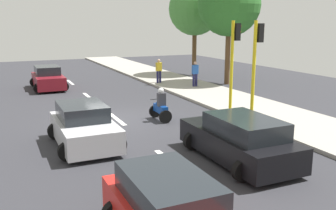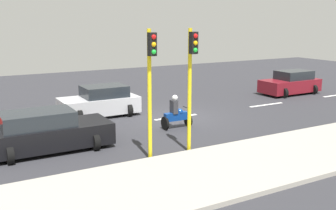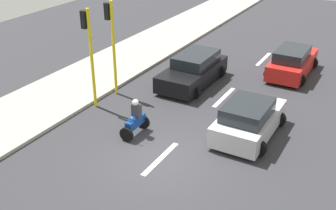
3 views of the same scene
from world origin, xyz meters
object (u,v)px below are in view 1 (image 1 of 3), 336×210
car_silver (84,127)px  street_tree_north (195,9)px  car_maroon (48,78)px  traffic_light_corner (256,59)px  car_black (239,140)px  street_tree_center (229,5)px  pedestrian_near_signal (195,73)px  pedestrian_by_tree (159,70)px  traffic_light_midblock (234,56)px  motorcycle (160,107)px

car_silver → street_tree_north: (12.46, 14.70, 4.74)m
car_maroon → traffic_light_corner: traffic_light_corner is taller
car_black → street_tree_center: (8.21, 13.28, 4.87)m
street_tree_center → pedestrian_near_signal: bearing=-167.2°
car_maroon → traffic_light_corner: size_ratio=0.89×
pedestrian_by_tree → traffic_light_midblock: traffic_light_midblock is taller
car_maroon → traffic_light_midblock: (6.68, -12.01, 2.22)m
car_black → traffic_light_midblock: traffic_light_midblock is taller
pedestrian_near_signal → pedestrian_by_tree: bearing=122.9°
motorcycle → traffic_light_corner: bearing=-42.4°
traffic_light_midblock → street_tree_center: 10.61m
car_maroon → pedestrian_by_tree: (7.49, -1.48, 0.35)m
traffic_light_midblock → pedestrian_near_signal: bearing=73.2°
car_maroon → traffic_light_corner: 15.33m
pedestrian_near_signal → traffic_light_midblock: 8.60m
traffic_light_corner → street_tree_center: 11.96m
traffic_light_midblock → street_tree_north: street_tree_north is taller
traffic_light_midblock → street_tree_north: 15.01m
pedestrian_by_tree → street_tree_center: street_tree_center is taller
car_black → traffic_light_midblock: 5.79m
motorcycle → traffic_light_midblock: size_ratio=0.34×
traffic_light_midblock → street_tree_center: street_tree_center is taller
traffic_light_corner → street_tree_center: bearing=62.3°
street_tree_north → street_tree_center: street_tree_center is taller
pedestrian_near_signal → traffic_light_midblock: traffic_light_midblock is taller
car_black → car_silver: bearing=139.5°
motorcycle → traffic_light_midblock: bearing=-21.3°
car_black → motorcycle: (-0.29, 5.76, -0.07)m
pedestrian_near_signal → traffic_light_midblock: bearing=-106.8°
pedestrian_by_tree → traffic_light_midblock: bearing=-94.4°
pedestrian_near_signal → traffic_light_midblock: size_ratio=0.38×
motorcycle → pedestrian_by_tree: 10.11m
car_maroon → motorcycle: motorcycle is taller
traffic_light_corner → street_tree_north: size_ratio=0.59×
motorcycle → pedestrian_by_tree: bearing=67.3°
motorcycle → car_silver: bearing=-151.6°
motorcycle → street_tree_north: bearing=55.9°
pedestrian_near_signal → traffic_light_corner: 10.12m
car_black → street_tree_center: size_ratio=0.58×
car_silver → traffic_light_midblock: 7.43m
car_maroon → traffic_light_midblock: traffic_light_midblock is taller
motorcycle → street_tree_north: (8.51, 12.56, 4.81)m
car_black → motorcycle: 5.77m
car_maroon → street_tree_north: 13.12m
car_maroon → pedestrian_by_tree: bearing=-11.2°
car_black → street_tree_north: size_ratio=0.60×
street_tree_north → traffic_light_midblock: bearing=-111.5°
motorcycle → car_black: bearing=-87.1°
car_black → traffic_light_midblock: bearing=58.6°
car_maroon → traffic_light_midblock: bearing=-60.9°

